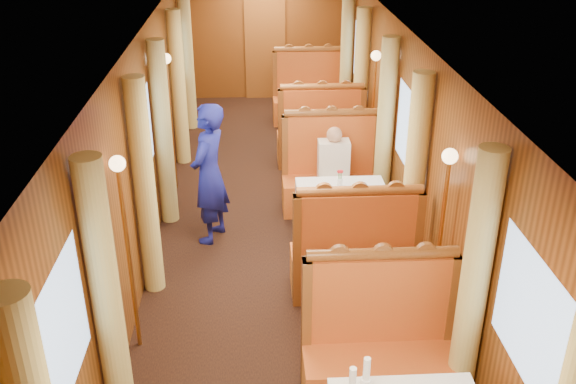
{
  "coord_description": "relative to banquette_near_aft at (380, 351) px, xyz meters",
  "views": [
    {
      "loc": [
        -0.26,
        -6.7,
        3.99
      ],
      "look_at": [
        0.08,
        -0.66,
        1.05
      ],
      "focal_mm": 40.0,
      "sensor_mm": 36.0,
      "label": 1
    }
  ],
  "objects": [
    {
      "name": "sconce_left_aft",
      "position": [
        -2.15,
        4.24,
        0.96
      ],
      "size": [
        0.14,
        0.14,
        1.95
      ],
      "color": "#BF8C3F",
      "rests_on": "floor"
    },
    {
      "name": "sconce_left_fore",
      "position": [
        -2.15,
        0.74,
        0.96
      ],
      "size": [
        0.14,
        0.14,
        1.95
      ],
      "color": "#BF8C3F",
      "rests_on": "floor"
    },
    {
      "name": "curtain_right_far_a",
      "position": [
        0.63,
        5.21,
        0.75
      ],
      "size": [
        0.22,
        0.22,
        2.35
      ],
      "primitive_type": "cylinder",
      "color": "tan",
      "rests_on": "floor"
    },
    {
      "name": "doorway_far",
      "position": [
        -0.75,
        8.46,
        0.58
      ],
      "size": [
        0.8,
        0.04,
        2.0
      ],
      "primitive_type": "cube",
      "color": "brown",
      "rests_on": "floor"
    },
    {
      "name": "curtain_left_near_b",
      "position": [
        -2.13,
        -0.23,
        0.75
      ],
      "size": [
        0.22,
        0.22,
        2.35
      ],
      "primitive_type": "cylinder",
      "color": "tan",
      "rests_on": "floor"
    },
    {
      "name": "curtain_left_mid_a",
      "position": [
        -2.13,
        1.71,
        0.75
      ],
      "size": [
        0.22,
        0.22,
        2.35
      ],
      "primitive_type": "cylinder",
      "color": "tan",
      "rests_on": "floor"
    },
    {
      "name": "window_right_mid",
      "position": [
        0.74,
        2.49,
        1.03
      ],
      "size": [
        0.01,
        1.2,
        0.9
      ],
      "primitive_type": null,
      "rotation": [
        1.57,
        0.0,
        -1.57
      ],
      "color": "#8AADDA",
      "rests_on": "wall_right"
    },
    {
      "name": "window_left_far",
      "position": [
        -2.24,
        5.99,
        1.03
      ],
      "size": [
        0.01,
        1.2,
        0.9
      ],
      "primitive_type": null,
      "rotation": [
        1.57,
        0.0,
        1.57
      ],
      "color": "#8AADDA",
      "rests_on": "wall_left"
    },
    {
      "name": "banquette_far_aft",
      "position": [
        0.0,
        7.0,
        0.0
      ],
      "size": [
        1.3,
        0.55,
        1.34
      ],
      "color": "#AA2E12",
      "rests_on": "floor"
    },
    {
      "name": "wall_far",
      "position": [
        -0.75,
        8.49,
        0.83
      ],
      "size": [
        3.0,
        0.01,
        2.5
      ],
      "primitive_type": null,
      "rotation": [
        1.57,
        0.0,
        0.0
      ],
      "color": "brown",
      "rests_on": "floor"
    },
    {
      "name": "curtain_right_mid_a",
      "position": [
        0.63,
        1.71,
        0.75
      ],
      "size": [
        0.22,
        0.22,
        2.35
      ],
      "primitive_type": "cylinder",
      "color": "tan",
      "rests_on": "floor"
    },
    {
      "name": "curtain_left_mid_b",
      "position": [
        -2.13,
        3.27,
        0.75
      ],
      "size": [
        0.22,
        0.22,
        2.35
      ],
      "primitive_type": "cylinder",
      "color": "tan",
      "rests_on": "floor"
    },
    {
      "name": "floor",
      "position": [
        -0.75,
        2.49,
        -0.42
      ],
      "size": [
        3.0,
        12.0,
        0.01
      ],
      "primitive_type": null,
      "color": "black",
      "rests_on": "ground"
    },
    {
      "name": "rose_vase_mid",
      "position": [
        -0.03,
        2.47,
        0.5
      ],
      "size": [
        0.06,
        0.06,
        0.36
      ],
      "rotation": [
        0.0,
        0.0,
        0.29
      ],
      "color": "silver",
      "rests_on": "table_mid"
    },
    {
      "name": "curtain_right_mid_b",
      "position": [
        0.63,
        3.27,
        0.75
      ],
      "size": [
        0.22,
        0.22,
        2.35
      ],
      "primitive_type": "cylinder",
      "color": "tan",
      "rests_on": "floor"
    },
    {
      "name": "curtain_right_near_b",
      "position": [
        0.63,
        -0.23,
        0.75
      ],
      "size": [
        0.22,
        0.22,
        2.35
      ],
      "primitive_type": "cylinder",
      "color": "tan",
      "rests_on": "floor"
    },
    {
      "name": "window_left_mid",
      "position": [
        -2.24,
        2.49,
        1.03
      ],
      "size": [
        0.01,
        1.2,
        0.9
      ],
      "primitive_type": null,
      "rotation": [
        1.57,
        0.0,
        1.57
      ],
      "color": "#8AADDA",
      "rests_on": "wall_left"
    },
    {
      "name": "banquette_near_aft",
      "position": [
        0.0,
        0.0,
        0.0
      ],
      "size": [
        1.3,
        0.55,
        1.34
      ],
      "color": "#AA2E12",
      "rests_on": "floor"
    },
    {
      "name": "rose_vase_far",
      "position": [
        -0.02,
        5.98,
        0.5
      ],
      "size": [
        0.06,
        0.06,
        0.36
      ],
      "rotation": [
        0.0,
        0.0,
        -0.33
      ],
      "color": "silver",
      "rests_on": "table_far"
    },
    {
      "name": "banquette_mid_aft",
      "position": [
        0.0,
        3.5,
        0.0
      ],
      "size": [
        1.3,
        0.55,
        1.34
      ],
      "color": "#AA2E12",
      "rests_on": "floor"
    },
    {
      "name": "window_right_far",
      "position": [
        0.74,
        5.99,
        1.03
      ],
      "size": [
        0.01,
        1.2,
        0.9
      ],
      "primitive_type": null,
      "rotation": [
        1.57,
        0.0,
        -1.57
      ],
      "color": "#8AADDA",
      "rests_on": "wall_right"
    },
    {
      "name": "curtain_right_far_b",
      "position": [
        0.63,
        6.77,
        0.75
      ],
      "size": [
        0.22,
        0.22,
        2.35
      ],
      "primitive_type": "cylinder",
      "color": "tan",
      "rests_on": "floor"
    },
    {
      "name": "table_mid",
      "position": [
        0.0,
        2.49,
        -0.05
      ],
      "size": [
        1.05,
        0.72,
        0.75
      ],
      "primitive_type": "cube",
      "color": "white",
      "rests_on": "floor"
    },
    {
      "name": "wall_left",
      "position": [
        -2.25,
        2.49,
        0.83
      ],
      "size": [
        0.01,
        12.0,
        2.5
      ],
      "primitive_type": null,
      "rotation": [
        1.57,
        0.0,
        1.57
      ],
      "color": "brown",
      "rests_on": "floor"
    },
    {
      "name": "sconce_right_aft",
      "position": [
        0.65,
        4.24,
        0.96
      ],
      "size": [
        0.14,
        0.14,
        1.95
      ],
      "color": "#BF8C3F",
      "rests_on": "floor"
    },
    {
      "name": "curtain_left_far_a",
      "position": [
        -2.13,
        5.21,
        0.75
      ],
      "size": [
        0.22,
        0.22,
        2.35
      ],
      "primitive_type": "cylinder",
      "color": "tan",
      "rests_on": "floor"
    },
    {
      "name": "banquette_mid_fwd",
      "position": [
        0.0,
        1.47,
        0.0
      ],
      "size": [
        1.3,
        0.55,
        1.34
      ],
      "color": "#AA2E12",
      "rests_on": "floor"
    },
    {
      "name": "steward",
      "position": [
        -1.55,
        2.74,
        0.44
      ],
      "size": [
        0.61,
        0.74,
        1.73
      ],
      "primitive_type": "imported",
      "rotation": [
        0.0,
        0.0,
        -1.93
      ],
      "color": "navy",
      "rests_on": "floor"
    },
    {
      "name": "window_left_near",
      "position": [
        -2.24,
        -1.01,
        1.03
      ],
      "size": [
        0.01,
        1.2,
        0.9
      ],
      "primitive_type": null,
      "rotation": [
        1.57,
        0.0,
        1.57
      ],
      "color": "#8AADDA",
      "rests_on": "wall_left"
    },
    {
      "name": "curtain_left_far_b",
      "position": [
        -2.13,
        6.77,
        0.75
      ],
      "size": [
        0.22,
        0.22,
        2.35
      ],
      "primitive_type": "cylinder",
      "color": "tan",
      "rests_on": "floor"
    },
    {
      "name": "ceiling",
      "position": [
        -0.75,
        2.49,
        2.08
      ],
      "size": [
        3.0,
        12.0,
        0.01
      ],
      "primitive_type": null,
      "rotation": [
        3.14,
        0.0,
        0.0
      ],
      "color": "silver",
      "rests_on": "wall_left"
    },
    {
      "name": "sconce_right_fore",
      "position": [
        0.65,
        0.74,
        0.96
      ],
      "size": [
        0.14,
        0.14,
        1.95
      ],
      "color": "#BF8C3F",
      "rests_on": "floor"
    },
    {
      "name": "passenger",
      "position": [
        -0.0,
        3.29,
        0.32
      ],
      "size": [
        0.4,
        0.44,
        0.76
      ],
      "color": "beige",
      "rests_on": "banquette_mid_aft"
    },
    {
      "name": "window_right_near",
      "position": [
        0.74,
        -1.01,
        1.03
      ],
      "size": [
        0.01,
        1.2,
        0.9
      ],
      "primitive_type": null,
      "rotation": [
        1.57,
        0.0,
        -1.57
      ],
      "color": "#8AADDA",
      "rests_on": "wall_right"
    },
    {
      "name": "table_far",
      "position": [
        0.0,
        5.99,
        -0.05
      ],
      "size": [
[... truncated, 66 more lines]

